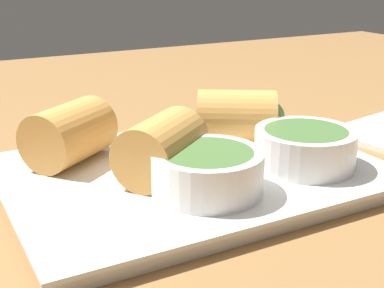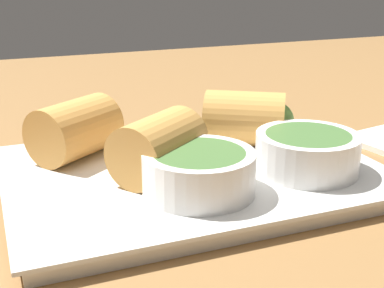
% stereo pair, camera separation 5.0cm
% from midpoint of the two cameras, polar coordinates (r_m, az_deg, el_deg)
% --- Properties ---
extents(table_surface, '(1.80, 1.40, 0.02)m').
position_cam_midpoint_polar(table_surface, '(0.45, -3.52, -6.05)').
color(table_surface, olive).
rests_on(table_surface, ground).
extents(serving_plate, '(0.31, 0.23, 0.01)m').
position_cam_midpoint_polar(serving_plate, '(0.46, -3.13, -3.36)').
color(serving_plate, silver).
rests_on(serving_plate, table_surface).
extents(roll_front_left, '(0.09, 0.08, 0.05)m').
position_cam_midpoint_polar(roll_front_left, '(0.51, 2.49, 2.86)').
color(roll_front_left, '#D19347').
rests_on(roll_front_left, serving_plate).
extents(roll_front_right, '(0.09, 0.08, 0.05)m').
position_cam_midpoint_polar(roll_front_right, '(0.48, -15.55, 1.17)').
color(roll_front_right, '#D19347').
rests_on(roll_front_right, serving_plate).
extents(roll_back_left, '(0.09, 0.09, 0.05)m').
position_cam_midpoint_polar(roll_back_left, '(0.43, -6.47, -0.20)').
color(roll_back_left, '#D19347').
rests_on(roll_back_left, serving_plate).
extents(dipping_bowl_near, '(0.09, 0.09, 0.03)m').
position_cam_midpoint_polar(dipping_bowl_near, '(0.40, -1.96, -2.87)').
color(dipping_bowl_near, white).
rests_on(dipping_bowl_near, serving_plate).
extents(dipping_bowl_far, '(0.09, 0.09, 0.03)m').
position_cam_midpoint_polar(dipping_bowl_far, '(0.46, 8.92, -0.32)').
color(dipping_bowl_far, white).
rests_on(dipping_bowl_far, serving_plate).
extents(spoon, '(0.18, 0.04, 0.01)m').
position_cam_midpoint_polar(spoon, '(0.60, -6.72, 1.96)').
color(spoon, silver).
rests_on(spoon, table_surface).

